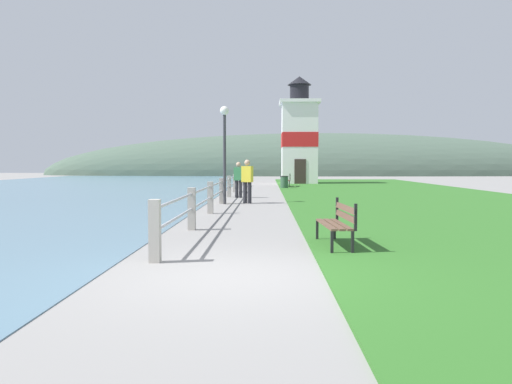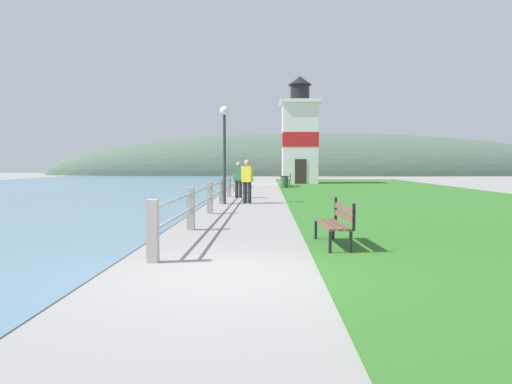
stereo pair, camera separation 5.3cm
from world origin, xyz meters
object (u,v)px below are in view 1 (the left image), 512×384
at_px(person_strolling, 247,180).
at_px(person_by_railing, 239,178).
at_px(lamp_post, 225,137).
at_px(park_bench_near, 338,221).
at_px(lighthouse, 299,137).
at_px(trash_bin, 284,182).
at_px(park_bench_midway, 288,180).

height_order(person_strolling, person_by_railing, person_strolling).
bearing_deg(lamp_post, person_strolling, 27.68).
bearing_deg(park_bench_near, person_by_railing, -82.57).
distance_m(park_bench_near, person_by_railing, 14.57).
bearing_deg(lighthouse, person_by_railing, -103.41).
bearing_deg(park_bench_near, trash_bin, -92.84).
distance_m(park_bench_near, lighthouse, 31.16).
relative_size(park_bench_near, person_by_railing, 0.99).
height_order(park_bench_midway, lamp_post, lamp_post).
bearing_deg(person_strolling, lamp_post, 138.53).
bearing_deg(park_bench_near, lighthouse, -95.74).
bearing_deg(person_by_railing, park_bench_midway, -2.57).
bearing_deg(lighthouse, lamp_post, -101.93).
height_order(park_bench_near, person_by_railing, person_by_railing).
bearing_deg(park_bench_near, person_strolling, -82.15).
bearing_deg(lighthouse, trash_bin, -100.41).
xyz_separation_m(lighthouse, person_strolling, (-3.42, -19.98, -2.79)).
height_order(trash_bin, lamp_post, lamp_post).
xyz_separation_m(lighthouse, trash_bin, (-1.48, -8.05, -3.34)).
bearing_deg(lighthouse, park_bench_near, -92.25).
xyz_separation_m(park_bench_near, park_bench_midway, (0.07, 25.09, 0.00)).
distance_m(park_bench_near, person_strolling, 11.22).
distance_m(park_bench_midway, lamp_post, 15.07).
bearing_deg(lamp_post, person_by_railing, 84.79).
height_order(park_bench_near, lamp_post, lamp_post).
height_order(park_bench_near, park_bench_midway, same).
height_order(park_bench_near, person_strolling, person_strolling).
relative_size(person_strolling, lamp_post, 0.46).
relative_size(person_by_railing, lamp_post, 0.43).
relative_size(park_bench_near, park_bench_midway, 0.96).
bearing_deg(trash_bin, lighthouse, 79.59).
distance_m(lighthouse, lamp_post, 20.93).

